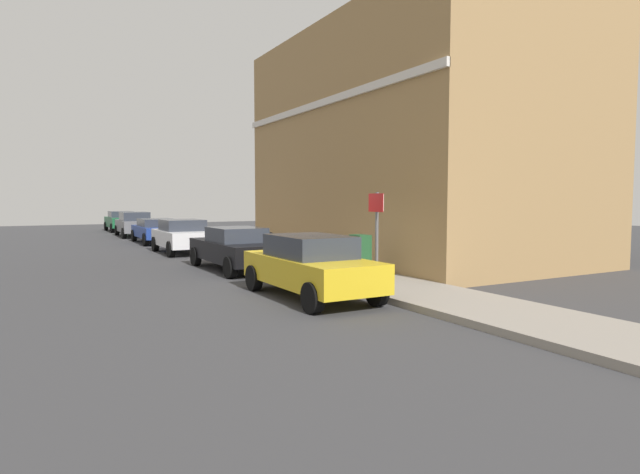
{
  "coord_description": "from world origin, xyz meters",
  "views": [
    {
      "loc": [
        -5.92,
        -11.95,
        2.28
      ],
      "look_at": [
        1.35,
        1.22,
        1.2
      ],
      "focal_mm": 29.53,
      "sensor_mm": 36.0,
      "label": 1
    }
  ],
  "objects_px": {
    "car_white": "(183,236)",
    "utility_cabinet": "(360,257)",
    "car_green": "(121,221)",
    "bollard_near_cabinet": "(325,250)",
    "street_sign": "(377,225)",
    "car_yellow": "(310,265)",
    "car_blue": "(157,230)",
    "bollard_far_kerb": "(271,246)",
    "car_black": "(235,248)",
    "car_grey": "(134,224)"
  },
  "relations": [
    {
      "from": "car_grey",
      "to": "bollard_near_cabinet",
      "type": "relative_size",
      "value": 4.27
    },
    {
      "from": "car_blue",
      "to": "bollard_near_cabinet",
      "type": "relative_size",
      "value": 4.34
    },
    {
      "from": "car_black",
      "to": "car_blue",
      "type": "distance_m",
      "value": 12.05
    },
    {
      "from": "car_yellow",
      "to": "bollard_near_cabinet",
      "type": "relative_size",
      "value": 4.02
    },
    {
      "from": "bollard_far_kerb",
      "to": "street_sign",
      "type": "relative_size",
      "value": 0.45
    },
    {
      "from": "car_white",
      "to": "car_blue",
      "type": "distance_m",
      "value": 5.85
    },
    {
      "from": "car_grey",
      "to": "street_sign",
      "type": "bearing_deg",
      "value": -174.61
    },
    {
      "from": "car_grey",
      "to": "car_green",
      "type": "distance_m",
      "value": 6.05
    },
    {
      "from": "car_white",
      "to": "bollard_far_kerb",
      "type": "relative_size",
      "value": 3.77
    },
    {
      "from": "car_yellow",
      "to": "car_green",
      "type": "xyz_separation_m",
      "value": [
        -0.0,
        29.0,
        -0.01
      ]
    },
    {
      "from": "bollard_near_cabinet",
      "to": "bollard_far_kerb",
      "type": "bearing_deg",
      "value": 120.65
    },
    {
      "from": "car_yellow",
      "to": "bollard_far_kerb",
      "type": "height_order",
      "value": "car_yellow"
    },
    {
      "from": "car_green",
      "to": "bollard_near_cabinet",
      "type": "height_order",
      "value": "car_green"
    },
    {
      "from": "street_sign",
      "to": "car_green",
      "type": "bearing_deg",
      "value": 93.16
    },
    {
      "from": "utility_cabinet",
      "to": "bollard_near_cabinet",
      "type": "distance_m",
      "value": 2.15
    },
    {
      "from": "utility_cabinet",
      "to": "bollard_near_cabinet",
      "type": "bearing_deg",
      "value": 87.34
    },
    {
      "from": "car_yellow",
      "to": "car_blue",
      "type": "relative_size",
      "value": 0.93
    },
    {
      "from": "street_sign",
      "to": "car_black",
      "type": "bearing_deg",
      "value": 104.85
    },
    {
      "from": "bollard_far_kerb",
      "to": "bollard_near_cabinet",
      "type": "bearing_deg",
      "value": -59.35
    },
    {
      "from": "car_blue",
      "to": "utility_cabinet",
      "type": "height_order",
      "value": "utility_cabinet"
    },
    {
      "from": "car_black",
      "to": "bollard_near_cabinet",
      "type": "xyz_separation_m",
      "value": [
        2.35,
        -1.75,
        -0.01
      ]
    },
    {
      "from": "car_grey",
      "to": "street_sign",
      "type": "relative_size",
      "value": 1.93
    },
    {
      "from": "bollard_near_cabinet",
      "to": "car_blue",
      "type": "bearing_deg",
      "value": 99.6
    },
    {
      "from": "car_black",
      "to": "car_grey",
      "type": "height_order",
      "value": "car_grey"
    },
    {
      "from": "car_white",
      "to": "car_green",
      "type": "xyz_separation_m",
      "value": [
        0.01,
        17.41,
        0.0
      ]
    },
    {
      "from": "car_black",
      "to": "car_blue",
      "type": "relative_size",
      "value": 0.99
    },
    {
      "from": "car_blue",
      "to": "car_grey",
      "type": "relative_size",
      "value": 1.02
    },
    {
      "from": "car_grey",
      "to": "street_sign",
      "type": "height_order",
      "value": "street_sign"
    },
    {
      "from": "car_blue",
      "to": "car_yellow",
      "type": "bearing_deg",
      "value": -179.93
    },
    {
      "from": "car_white",
      "to": "car_green",
      "type": "bearing_deg",
      "value": -0.29
    },
    {
      "from": "car_yellow",
      "to": "bollard_near_cabinet",
      "type": "height_order",
      "value": "car_yellow"
    },
    {
      "from": "car_yellow",
      "to": "bollard_near_cabinet",
      "type": "bearing_deg",
      "value": -34.37
    },
    {
      "from": "car_green",
      "to": "utility_cabinet",
      "type": "bearing_deg",
      "value": -175.37
    },
    {
      "from": "car_white",
      "to": "car_grey",
      "type": "height_order",
      "value": "car_grey"
    },
    {
      "from": "car_black",
      "to": "street_sign",
      "type": "distance_m",
      "value": 5.98
    },
    {
      "from": "car_grey",
      "to": "car_yellow",
      "type": "bearing_deg",
      "value": -178.58
    },
    {
      "from": "car_green",
      "to": "bollard_near_cabinet",
      "type": "xyz_separation_m",
      "value": [
        2.45,
        -25.36,
        -0.05
      ]
    },
    {
      "from": "car_yellow",
      "to": "car_black",
      "type": "height_order",
      "value": "car_yellow"
    },
    {
      "from": "car_yellow",
      "to": "utility_cabinet",
      "type": "distance_m",
      "value": 2.78
    },
    {
      "from": "car_black",
      "to": "car_white",
      "type": "bearing_deg",
      "value": -0.03
    },
    {
      "from": "car_black",
      "to": "car_green",
      "type": "relative_size",
      "value": 1.05
    },
    {
      "from": "car_white",
      "to": "street_sign",
      "type": "bearing_deg",
      "value": -172.5
    },
    {
      "from": "car_black",
      "to": "utility_cabinet",
      "type": "distance_m",
      "value": 4.5
    },
    {
      "from": "car_grey",
      "to": "utility_cabinet",
      "type": "distance_m",
      "value": 21.6
    },
    {
      "from": "car_white",
      "to": "utility_cabinet",
      "type": "height_order",
      "value": "car_white"
    },
    {
      "from": "car_blue",
      "to": "bollard_near_cabinet",
      "type": "xyz_separation_m",
      "value": [
        2.33,
        -13.8,
        0.01
      ]
    },
    {
      "from": "car_blue",
      "to": "car_grey",
      "type": "height_order",
      "value": "car_grey"
    },
    {
      "from": "car_black",
      "to": "bollard_far_kerb",
      "type": "xyz_separation_m",
      "value": [
        1.28,
        0.06,
        -0.01
      ]
    },
    {
      "from": "car_white",
      "to": "utility_cabinet",
      "type": "relative_size",
      "value": 3.41
    },
    {
      "from": "car_black",
      "to": "car_blue",
      "type": "xyz_separation_m",
      "value": [
        0.01,
        12.05,
        -0.02
      ]
    }
  ]
}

